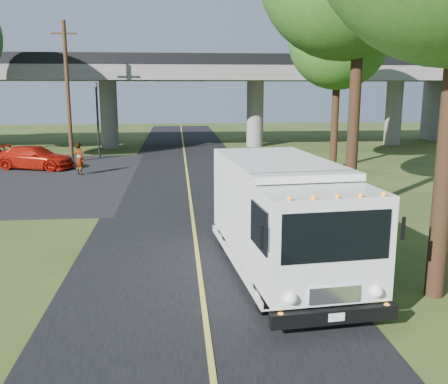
{
  "coord_description": "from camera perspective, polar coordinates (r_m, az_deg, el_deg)",
  "views": [
    {
      "loc": [
        -0.53,
        -9.62,
        4.85
      ],
      "look_at": [
        0.93,
        5.82,
        1.6
      ],
      "focal_mm": 40.0,
      "sensor_mm": 36.0,
      "label": 1
    }
  ],
  "objects": [
    {
      "name": "ground",
      "position": [
        10.79,
        -2.06,
        -14.89
      ],
      "size": [
        120.0,
        120.0,
        0.0
      ],
      "primitive_type": "plane",
      "color": "#2F4016",
      "rests_on": "ground"
    },
    {
      "name": "utility_pole",
      "position": [
        34.34,
        -17.42,
        10.89
      ],
      "size": [
        1.6,
        0.26,
        9.0
      ],
      "color": "#472D19",
      "rests_on": "ground"
    },
    {
      "name": "red_sedan",
      "position": [
        32.38,
        -20.84,
        3.71
      ],
      "size": [
        5.21,
        3.32,
        1.41
      ],
      "primitive_type": "imported",
      "rotation": [
        0.0,
        0.0,
        1.27
      ],
      "color": "#AA170A",
      "rests_on": "ground"
    },
    {
      "name": "step_van",
      "position": [
        13.08,
        6.81,
        -2.55
      ],
      "size": [
        3.27,
        7.32,
        2.98
      ],
      "rotation": [
        0.0,
        0.0,
        0.09
      ],
      "color": "white",
      "rests_on": "ground"
    },
    {
      "name": "traffic_signal",
      "position": [
        36.07,
        -14.28,
        8.86
      ],
      "size": [
        0.18,
        0.22,
        5.2
      ],
      "color": "black",
      "rests_on": "ground"
    },
    {
      "name": "tree_right_far",
      "position": [
        31.21,
        13.49,
        17.88
      ],
      "size": [
        5.77,
        5.67,
        10.99
      ],
      "color": "#382314",
      "rests_on": "ground"
    },
    {
      "name": "lane_line",
      "position": [
        20.21,
        -3.73,
        -1.98
      ],
      "size": [
        0.12,
        90.0,
        0.01
      ],
      "primitive_type": "cube",
      "color": "gold",
      "rests_on": "road"
    },
    {
      "name": "overpass",
      "position": [
        41.62,
        -4.75,
        11.4
      ],
      "size": [
        54.0,
        10.0,
        7.3
      ],
      "color": "slate",
      "rests_on": "ground"
    },
    {
      "name": "road",
      "position": [
        20.22,
        -3.73,
        -2.04
      ],
      "size": [
        7.0,
        90.0,
        0.02
      ],
      "primitive_type": "cube",
      "color": "black",
      "rests_on": "ground"
    },
    {
      "name": "pedestrian",
      "position": [
        29.27,
        -16.2,
        3.66
      ],
      "size": [
        0.79,
        0.79,
        1.84
      ],
      "primitive_type": "imported",
      "rotation": [
        0.0,
        0.0,
        2.36
      ],
      "color": "gray",
      "rests_on": "ground"
    }
  ]
}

